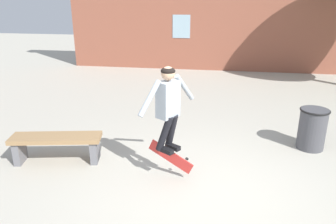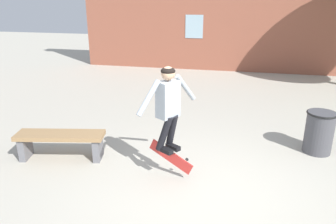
# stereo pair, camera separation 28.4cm
# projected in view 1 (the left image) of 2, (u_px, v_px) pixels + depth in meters

# --- Properties ---
(ground_plane) EXTENTS (40.00, 40.00, 0.00)m
(ground_plane) POSITION_uv_depth(u_px,v_px,m) (197.00, 190.00, 5.15)
(ground_plane) COLOR #B2AD9E
(building_backdrop) EXTENTS (12.45, 0.52, 6.02)m
(building_backdrop) POSITION_uv_depth(u_px,v_px,m) (218.00, 7.00, 12.67)
(building_backdrop) COLOR #93513D
(building_backdrop) RESTS_ON ground_plane
(park_bench) EXTENTS (1.65, 0.74, 0.51)m
(park_bench) POSITION_uv_depth(u_px,v_px,m) (56.00, 143.00, 5.91)
(park_bench) COLOR #99754C
(park_bench) RESTS_ON ground_plane
(trash_bin) EXTENTS (0.56, 0.56, 0.82)m
(trash_bin) POSITION_uv_depth(u_px,v_px,m) (312.00, 128.00, 6.41)
(trash_bin) COLOR #47474C
(trash_bin) RESTS_ON ground_plane
(skater) EXTENTS (0.74, 1.09, 1.37)m
(skater) POSITION_uv_depth(u_px,v_px,m) (168.00, 102.00, 5.04)
(skater) COLOR #9EA8B2
(skateboard_flipping) EXTENTS (0.79, 0.25, 0.52)m
(skateboard_flipping) POSITION_uv_depth(u_px,v_px,m) (171.00, 157.00, 5.41)
(skateboard_flipping) COLOR red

